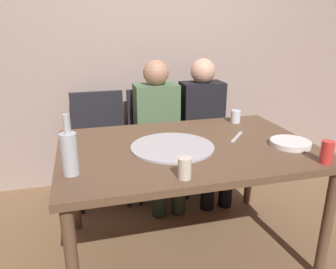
{
  "coord_description": "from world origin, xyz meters",
  "views": [
    {
      "loc": [
        -0.59,
        -1.74,
        1.45
      ],
      "look_at": [
        -0.1,
        0.08,
        0.8
      ],
      "focal_mm": 34.9,
      "sensor_mm": 36.0,
      "label": 1
    }
  ],
  "objects_px": {
    "chair_left": "(100,140)",
    "chair_middle": "(155,135)",
    "pizza_tray": "(172,147)",
    "wine_bottle": "(69,152)",
    "tumbler_far": "(185,168)",
    "guest_in_sweater": "(159,126)",
    "plate_stack": "(290,143)",
    "table_knife": "(237,137)",
    "dining_table": "(187,157)",
    "soda_can": "(327,152)",
    "chair_right": "(198,131)",
    "tumbler_near": "(236,116)",
    "guest_in_beanie": "(205,122)"
  },
  "relations": [
    {
      "from": "wine_bottle",
      "to": "guest_in_sweater",
      "type": "bearing_deg",
      "value": 55.47
    },
    {
      "from": "wine_bottle",
      "to": "soda_can",
      "type": "distance_m",
      "value": 1.31
    },
    {
      "from": "plate_stack",
      "to": "table_knife",
      "type": "distance_m",
      "value": 0.33
    },
    {
      "from": "guest_in_sweater",
      "to": "wine_bottle",
      "type": "bearing_deg",
      "value": 55.47
    },
    {
      "from": "wine_bottle",
      "to": "chair_middle",
      "type": "bearing_deg",
      "value": 59.2
    },
    {
      "from": "wine_bottle",
      "to": "table_knife",
      "type": "height_order",
      "value": "wine_bottle"
    },
    {
      "from": "dining_table",
      "to": "plate_stack",
      "type": "distance_m",
      "value": 0.63
    },
    {
      "from": "table_knife",
      "to": "guest_in_beanie",
      "type": "xyz_separation_m",
      "value": [
        0.06,
        0.7,
        -0.11
      ]
    },
    {
      "from": "pizza_tray",
      "to": "wine_bottle",
      "type": "xyz_separation_m",
      "value": [
        -0.57,
        -0.21,
        0.11
      ]
    },
    {
      "from": "tumbler_near",
      "to": "chair_right",
      "type": "distance_m",
      "value": 0.62
    },
    {
      "from": "dining_table",
      "to": "guest_in_beanie",
      "type": "height_order",
      "value": "guest_in_beanie"
    },
    {
      "from": "table_knife",
      "to": "chair_left",
      "type": "xyz_separation_m",
      "value": [
        -0.83,
        0.85,
        -0.24
      ]
    },
    {
      "from": "pizza_tray",
      "to": "guest_in_sweater",
      "type": "height_order",
      "value": "guest_in_sweater"
    },
    {
      "from": "pizza_tray",
      "to": "chair_middle",
      "type": "bearing_deg",
      "value": 83.62
    },
    {
      "from": "dining_table",
      "to": "table_knife",
      "type": "xyz_separation_m",
      "value": [
        0.36,
        0.05,
        0.08
      ]
    },
    {
      "from": "chair_left",
      "to": "chair_middle",
      "type": "height_order",
      "value": "same"
    },
    {
      "from": "dining_table",
      "to": "chair_right",
      "type": "relative_size",
      "value": 1.68
    },
    {
      "from": "chair_middle",
      "to": "table_knife",
      "type": "bearing_deg",
      "value": 112.32
    },
    {
      "from": "wine_bottle",
      "to": "chair_right",
      "type": "distance_m",
      "value": 1.6
    },
    {
      "from": "plate_stack",
      "to": "wine_bottle",
      "type": "bearing_deg",
      "value": -177.11
    },
    {
      "from": "chair_right",
      "to": "guest_in_sweater",
      "type": "bearing_deg",
      "value": 20.51
    },
    {
      "from": "tumbler_near",
      "to": "soda_can",
      "type": "distance_m",
      "value": 0.81
    },
    {
      "from": "tumbler_far",
      "to": "plate_stack",
      "type": "xyz_separation_m",
      "value": [
        0.75,
        0.25,
        -0.04
      ]
    },
    {
      "from": "chair_left",
      "to": "tumbler_near",
      "type": "bearing_deg",
      "value": 150.65
    },
    {
      "from": "guest_in_sweater",
      "to": "table_knife",
      "type": "bearing_deg",
      "value": 116.54
    },
    {
      "from": "tumbler_near",
      "to": "chair_left",
      "type": "relative_size",
      "value": 0.1
    },
    {
      "from": "plate_stack",
      "to": "chair_right",
      "type": "distance_m",
      "value": 1.11
    },
    {
      "from": "wine_bottle",
      "to": "tumbler_near",
      "type": "height_order",
      "value": "wine_bottle"
    },
    {
      "from": "chair_middle",
      "to": "tumbler_near",
      "type": "bearing_deg",
      "value": 131.94
    },
    {
      "from": "plate_stack",
      "to": "chair_left",
      "type": "relative_size",
      "value": 0.27
    },
    {
      "from": "tumbler_far",
      "to": "chair_middle",
      "type": "bearing_deg",
      "value": 83.26
    },
    {
      "from": "table_knife",
      "to": "chair_right",
      "type": "bearing_deg",
      "value": 38.01
    },
    {
      "from": "chair_left",
      "to": "guest_in_beanie",
      "type": "bearing_deg",
      "value": 170.27
    },
    {
      "from": "soda_can",
      "to": "chair_right",
      "type": "distance_m",
      "value": 1.39
    },
    {
      "from": "pizza_tray",
      "to": "tumbler_far",
      "type": "height_order",
      "value": "tumbler_far"
    },
    {
      "from": "tumbler_near",
      "to": "guest_in_sweater",
      "type": "xyz_separation_m",
      "value": [
        -0.49,
        0.39,
        -0.15
      ]
    },
    {
      "from": "wine_bottle",
      "to": "table_knife",
      "type": "distance_m",
      "value": 1.07
    },
    {
      "from": "dining_table",
      "to": "tumbler_far",
      "type": "relative_size",
      "value": 14.5
    },
    {
      "from": "chair_right",
      "to": "dining_table",
      "type": "bearing_deg",
      "value": 65.59
    },
    {
      "from": "tumbler_far",
      "to": "chair_right",
      "type": "xyz_separation_m",
      "value": [
        0.56,
        1.32,
        -0.29
      ]
    },
    {
      "from": "chair_left",
      "to": "chair_middle",
      "type": "distance_m",
      "value": 0.48
    },
    {
      "from": "dining_table",
      "to": "tumbler_far",
      "type": "bearing_deg",
      "value": -109.91
    },
    {
      "from": "dining_table",
      "to": "tumbler_far",
      "type": "distance_m",
      "value": 0.46
    },
    {
      "from": "pizza_tray",
      "to": "wine_bottle",
      "type": "distance_m",
      "value": 0.62
    },
    {
      "from": "tumbler_near",
      "to": "tumbler_far",
      "type": "xyz_separation_m",
      "value": [
        -0.64,
        -0.78,
        0.01
      ]
    },
    {
      "from": "wine_bottle",
      "to": "soda_can",
      "type": "xyz_separation_m",
      "value": [
        1.29,
        -0.21,
        -0.05
      ]
    },
    {
      "from": "tumbler_far",
      "to": "guest_in_sweater",
      "type": "xyz_separation_m",
      "value": [
        0.16,
        1.17,
        -0.16
      ]
    },
    {
      "from": "wine_bottle",
      "to": "tumbler_near",
      "type": "distance_m",
      "value": 1.3
    },
    {
      "from": "soda_can",
      "to": "plate_stack",
      "type": "height_order",
      "value": "soda_can"
    },
    {
      "from": "pizza_tray",
      "to": "guest_in_sweater",
      "type": "relative_size",
      "value": 0.42
    }
  ]
}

